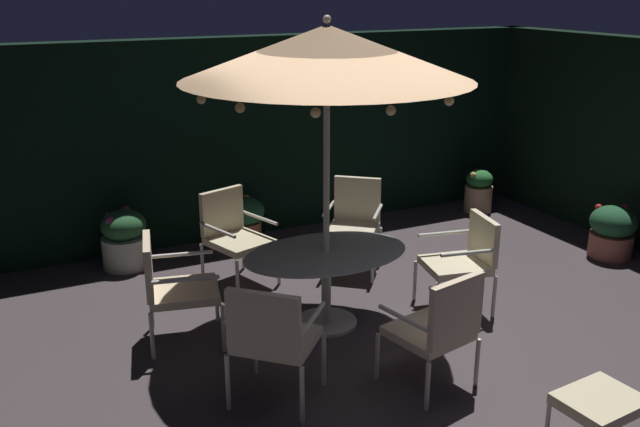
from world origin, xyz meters
The scene contains 15 objects.
ground_plane centered at (0.00, 0.00, -0.01)m, with size 8.55×6.57×0.02m, color #40373A.
hedge_backdrop_rear centered at (0.00, 3.14, 1.22)m, with size 8.55×0.30×2.44m, color black.
patio_dining_table centered at (-0.22, 0.39, 0.57)m, with size 1.56×1.06×0.72m.
patio_umbrella centered at (-0.22, 0.39, 2.48)m, with size 2.48×2.48×2.79m.
patio_chair_north centered at (-0.65, 1.71, 0.56)m, with size 0.74×0.78×0.98m.
patio_chair_northeast centered at (-1.57, 0.69, 0.56)m, with size 0.75×0.73×0.97m.
patio_chair_east centered at (-1.17, -0.61, 0.59)m, with size 0.82×0.82×0.99m.
patio_chair_southeast centered at (0.07, -0.97, 0.55)m, with size 0.70×0.69×0.98m.
patio_chair_south centered at (1.13, 0.11, 0.54)m, with size 0.72×0.68×0.92m.
patio_chair_southwest centered at (0.66, 1.46, 0.58)m, with size 0.79×0.79×1.01m.
ottoman_footrest centered at (0.66, -2.03, 0.32)m, with size 0.59×0.49×0.37m.
potted_plant_back_left centered at (-1.61, 2.61, 0.33)m, with size 0.51×0.51×0.66m.
potted_plant_right_far centered at (-0.18, 2.67, 0.33)m, with size 0.48×0.48×0.59m.
potted_plant_back_right centered at (3.18, 2.47, 0.30)m, with size 0.38×0.38×0.59m.
potted_plant_right_near centered at (3.52, 0.46, 0.31)m, with size 0.53×0.53×0.60m.
Camera 1 is at (-2.86, -4.88, 3.04)m, focal length 39.23 mm.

